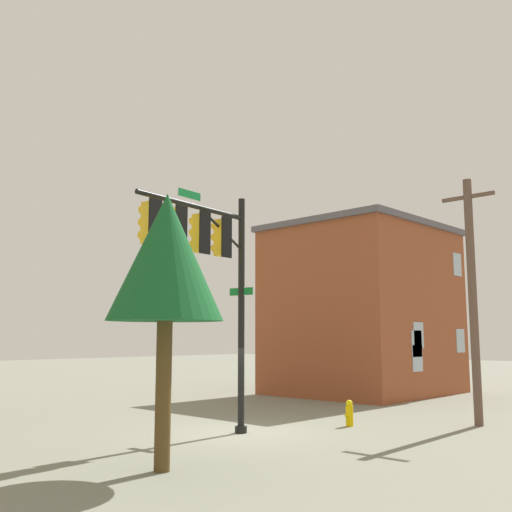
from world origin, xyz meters
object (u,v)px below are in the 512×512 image
signal_pole_assembly (203,254)px  brick_building (363,309)px  fire_hydrant (349,413)px  utility_pole (473,295)px  tree_far (166,259)px

signal_pole_assembly → brick_building: size_ratio=0.81×
fire_hydrant → brick_building: bearing=-149.2°
fire_hydrant → brick_building: brick_building is taller
signal_pole_assembly → utility_pole: size_ratio=0.88×
tree_far → utility_pole: bearing=168.9°
utility_pole → fire_hydrant: size_ratio=9.83×
fire_hydrant → brick_building: (-9.86, -5.89, 3.87)m
utility_pole → fire_hydrant: utility_pole is taller
utility_pole → brick_building: (-6.92, -8.87, 0.06)m
signal_pole_assembly → fire_hydrant: bearing=164.6°
utility_pole → tree_far: size_ratio=1.35×
utility_pole → tree_far: 11.27m
signal_pole_assembly → fire_hydrant: (-5.09, 1.40, -4.80)m
fire_hydrant → tree_far: tree_far is taller
signal_pole_assembly → utility_pole: utility_pole is taller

